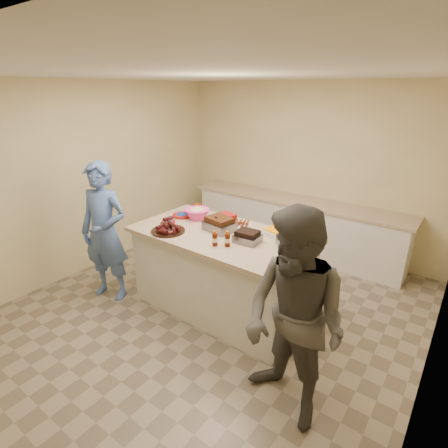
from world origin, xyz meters
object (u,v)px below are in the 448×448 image
Objects in this scene: plastic_cup at (198,211)px; bbq_bottle_b at (227,246)px; guest_gray at (287,409)px; guest_blue at (113,294)px; mustard_bottle at (216,229)px; island at (222,307)px; coleslaw_bowl at (197,219)px; bbq_bottle_a at (215,246)px; rib_platter at (168,232)px; roasting_pan at (293,244)px.

bbq_bottle_b is at bearing -34.47° from plastic_cup.
bbq_bottle_b is 0.10× the size of guest_gray.
plastic_cup reaches higher than guest_blue.
guest_blue is at bearing -119.99° from plastic_cup.
bbq_bottle_b is at bearing -38.49° from mustard_bottle.
coleslaw_bowl reaches higher than island.
bbq_bottle_a is at bearing -64.07° from island.
coleslaw_bowl is 2.77× the size of mustard_bottle.
bbq_bottle_b is at bearing 168.80° from guest_gray.
guest_gray is at bearing -16.16° from rib_platter.
bbq_bottle_b reaches higher than island.
island is at bearing 8.47° from guest_blue.
guest_blue is (-1.62, -0.38, -1.01)m from bbq_bottle_b.
coleslaw_bowl is 1.84× the size of bbq_bottle_a.
bbq_bottle_a is 0.09× the size of guest_gray.
roasting_pan is at bearing 22.73° from rib_platter.
guest_blue is (-1.50, -0.32, -1.01)m from bbq_bottle_a.
bbq_bottle_a is at bearing -4.57° from guest_blue.
rib_platter is at bearing -147.33° from island.
roasting_pan is at bearing 41.17° from bbq_bottle_b.
mustard_bottle is (0.43, -0.15, 0.00)m from coleslaw_bowl.
coleslaw_bowl is at bearing 29.69° from guest_blue.
guest_blue is (-2.15, -0.85, -1.01)m from roasting_pan.
guest_gray is at bearing -54.88° from roasting_pan.
mustard_bottle is (-0.12, 0.06, 1.01)m from island.
island reaches higher than guest_gray.
bbq_bottle_a is 0.99× the size of bbq_bottle_b.
mustard_bottle is at bearing 125.72° from bbq_bottle_a.
island is at bearing 115.28° from bbq_bottle_a.
roasting_pan is at bearing 135.75° from guest_gray.
bbq_bottle_b is (0.26, -0.24, 1.01)m from island.
bbq_bottle_a is at bearing 173.84° from guest_gray.
island is 1.30m from roasting_pan.
mustard_bottle is at bearing 12.73° from guest_blue.
plastic_cup is (-1.00, 0.69, 0.00)m from bbq_bottle_b.
plastic_cup is at bearing 104.87° from rib_platter.
guest_blue is (-1.23, -0.69, -1.01)m from mustard_bottle.
roasting_pan is at bearing 0.51° from coleslaw_bowl.
island is 1.06m from bbq_bottle_a.
bbq_bottle_a reaches higher than mustard_bottle.
roasting_pan is 0.15× the size of guest_blue.
mustard_bottle is at bearing -19.71° from coleslaw_bowl.
bbq_bottle_a is 1.16m from plastic_cup.
rib_platter is 0.80m from plastic_cup.
island is 1.01m from mustard_bottle.
guest_blue is at bearing -168.15° from bbq_bottle_a.
bbq_bottle_b is 1.52× the size of mustard_bottle.
roasting_pan reaches higher than island.
island is at bearing -21.26° from coleslaw_bowl.
guest_gray is (1.48, -0.94, -1.01)m from mustard_bottle.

